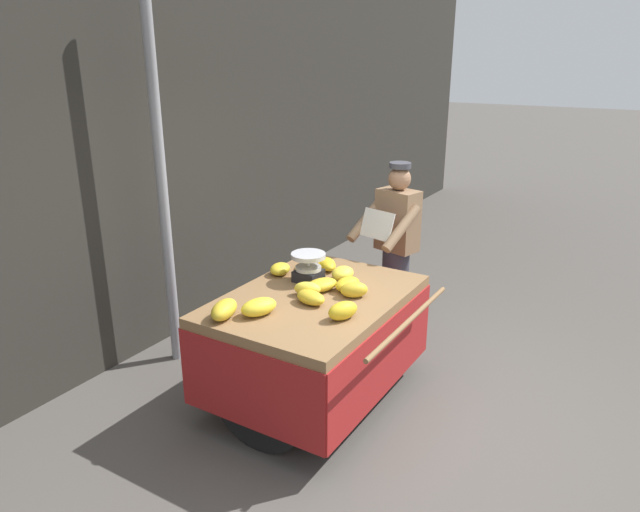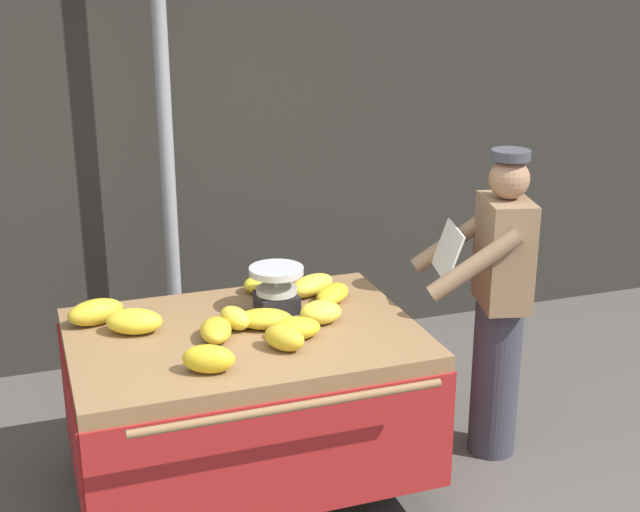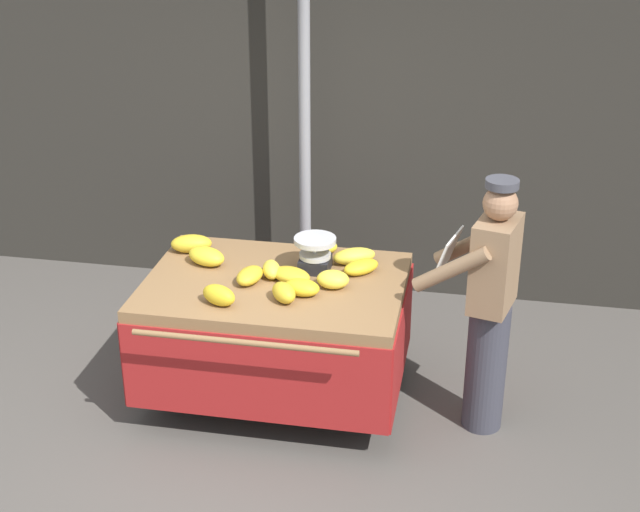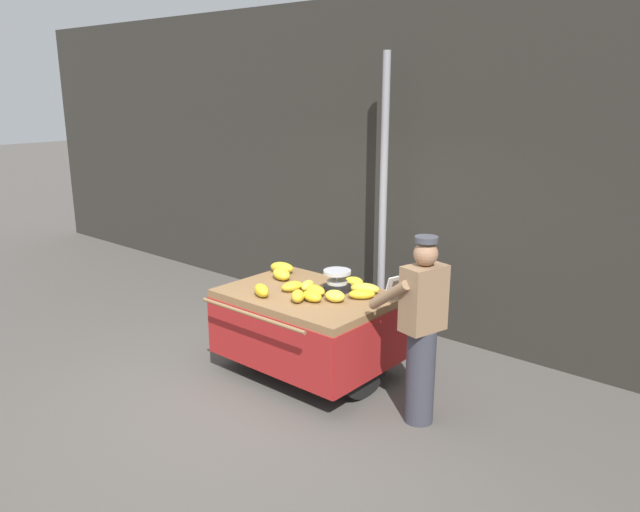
# 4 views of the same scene
# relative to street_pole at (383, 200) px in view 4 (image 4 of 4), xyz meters

# --- Properties ---
(ground_plane) EXTENTS (60.00, 60.00, 0.00)m
(ground_plane) POSITION_rel_street_pole_xyz_m (0.05, -2.16, -1.66)
(ground_plane) COLOR #514C47
(back_wall) EXTENTS (16.00, 0.24, 3.97)m
(back_wall) POSITION_rel_street_pole_xyz_m (0.05, 0.48, 0.33)
(back_wall) COLOR #2D2B26
(back_wall) RESTS_ON ground
(street_pole) EXTENTS (0.09, 0.09, 3.31)m
(street_pole) POSITION_rel_street_pole_xyz_m (0.00, 0.00, 0.00)
(street_pole) COLOR gray
(street_pole) RESTS_ON ground
(banana_cart) EXTENTS (1.71, 1.41, 0.90)m
(banana_cart) POSITION_rel_street_pole_xyz_m (0.09, -1.44, -0.98)
(banana_cart) COLOR olive
(banana_cart) RESTS_ON ground
(weighing_scale) EXTENTS (0.28, 0.28, 0.24)m
(weighing_scale) POSITION_rel_street_pole_xyz_m (0.32, -1.24, -0.63)
(weighing_scale) COLOR black
(weighing_scale) RESTS_ON banana_cart
(banana_bunch_0) EXTENTS (0.17, 0.23, 0.11)m
(banana_bunch_0) POSITION_rel_street_pole_xyz_m (0.06, -1.39, -0.70)
(banana_bunch_0) COLOR yellow
(banana_bunch_0) RESTS_ON banana_cart
(banana_bunch_1) EXTENTS (0.21, 0.17, 0.11)m
(banana_bunch_1) POSITION_rel_street_pole_xyz_m (0.48, -1.46, -0.70)
(banana_bunch_1) COLOR yellow
(banana_bunch_1) RESTS_ON banana_cart
(banana_bunch_2) EXTENTS (0.33, 0.26, 0.11)m
(banana_bunch_2) POSITION_rel_street_pole_xyz_m (0.56, -1.09, -0.70)
(banana_bunch_2) COLOR yellow
(banana_bunch_2) RESTS_ON banana_cart
(banana_bunch_3) EXTENTS (0.19, 0.27, 0.10)m
(banana_bunch_3) POSITION_rel_street_pole_xyz_m (-0.06, -1.50, -0.70)
(banana_bunch_3) COLOR gold
(banana_bunch_3) RESTS_ON banana_cart
(banana_bunch_4) EXTENTS (0.29, 0.28, 0.09)m
(banana_bunch_4) POSITION_rel_street_pole_xyz_m (0.63, -1.23, -0.71)
(banana_bunch_4) COLOR gold
(banana_bunch_4) RESTS_ON banana_cart
(banana_bunch_5) EXTENTS (0.31, 0.22, 0.13)m
(banana_bunch_5) POSITION_rel_street_pole_xyz_m (-0.58, -1.11, -0.69)
(banana_bunch_5) COLOR gold
(banana_bunch_5) RESTS_ON banana_cart
(banana_bunch_6) EXTENTS (0.23, 0.20, 0.10)m
(banana_bunch_6) POSITION_rel_street_pole_xyz_m (0.32, -0.96, -0.70)
(banana_bunch_6) COLOR yellow
(banana_bunch_6) RESTS_ON banana_cart
(banana_bunch_7) EXTENTS (0.26, 0.19, 0.10)m
(banana_bunch_7) POSITION_rel_street_pole_xyz_m (0.31, -1.60, -0.70)
(banana_bunch_7) COLOR gold
(banana_bunch_7) RESTS_ON banana_cart
(banana_bunch_8) EXTENTS (0.23, 0.24, 0.12)m
(banana_bunch_8) POSITION_rel_street_pole_xyz_m (0.22, -1.71, -0.69)
(banana_bunch_8) COLOR gold
(banana_bunch_8) RESTS_ON banana_cart
(banana_bunch_9) EXTENTS (0.27, 0.21, 0.13)m
(banana_bunch_9) POSITION_rel_street_pole_xyz_m (-0.17, -1.83, -0.69)
(banana_bunch_9) COLOR gold
(banana_bunch_9) RESTS_ON banana_cart
(banana_bunch_10) EXTENTS (0.31, 0.25, 0.09)m
(banana_bunch_10) POSITION_rel_street_pole_xyz_m (0.20, -1.43, -0.71)
(banana_bunch_10) COLOR gold
(banana_bunch_10) RESTS_ON banana_cart
(banana_bunch_11) EXTENTS (0.32, 0.25, 0.12)m
(banana_bunch_11) POSITION_rel_street_pole_xyz_m (-0.41, -1.29, -0.69)
(banana_bunch_11) COLOR yellow
(banana_bunch_11) RESTS_ON banana_cart
(vendor_person) EXTENTS (0.66, 0.61, 1.71)m
(vendor_person) POSITION_rel_street_pole_xyz_m (1.47, -1.49, -0.78)
(vendor_person) COLOR #383842
(vendor_person) RESTS_ON ground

